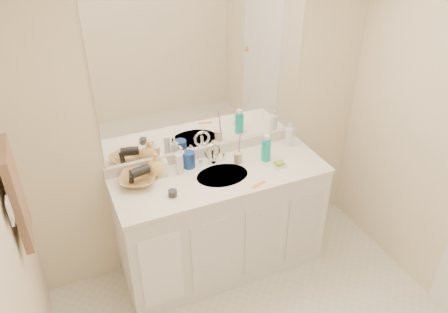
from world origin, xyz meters
TOP-DOWN VIEW (x-y plane):
  - wall_back at (0.00, 1.30)m, footprint 2.60×0.02m
  - vanity_cabinet at (0.00, 1.02)m, footprint 1.50×0.55m
  - countertop at (0.00, 1.02)m, footprint 1.52×0.57m
  - backsplash at (0.00, 1.29)m, footprint 1.52×0.03m
  - sink_basin at (0.00, 1.00)m, footprint 0.37×0.37m
  - faucet at (0.00, 1.18)m, footprint 0.02×0.02m
  - mirror at (0.00, 1.29)m, footprint 1.48×0.01m
  - blue_mug at (-0.17, 1.20)m, footprint 0.09×0.09m
  - tan_cup at (0.17, 1.11)m, footprint 0.07×0.07m
  - toothbrush at (0.18, 1.11)m, footprint 0.02×0.04m
  - mouthwash_bottle at (0.37, 1.06)m, footprint 0.08×0.08m
  - clear_pump_bottle at (0.63, 1.17)m, footprint 0.07×0.07m
  - soap_dish at (0.42, 0.94)m, footprint 0.10×0.08m
  - green_soap at (0.42, 0.94)m, footprint 0.07×0.05m
  - orange_comb at (0.18, 0.80)m, footprint 0.12×0.06m
  - dark_jar at (-0.39, 0.92)m, footprint 0.07×0.07m
  - extra_white_bottle at (-0.26, 1.15)m, footprint 0.06×0.06m
  - soap_bottle_white at (-0.23, 1.22)m, footprint 0.08×0.08m
  - soap_bottle_cream at (-0.38, 1.18)m, footprint 0.08×0.09m
  - soap_bottle_yellow at (-0.41, 1.20)m, footprint 0.17×0.17m
  - wicker_basket at (-0.56, 1.15)m, footprint 0.31×0.31m
  - hair_dryer at (-0.54, 1.15)m, footprint 0.14×0.09m
  - hand_towel at (-1.25, 0.77)m, footprint 0.04×0.32m
  - switch_plate at (-1.27, 0.57)m, footprint 0.01×0.08m

SIDE VIEW (x-z plane):
  - vanity_cabinet at x=0.00m, z-range 0.00..0.85m
  - countertop at x=0.00m, z-range 0.85..0.88m
  - sink_basin at x=0.00m, z-range 0.86..0.88m
  - orange_comb at x=0.18m, z-range 0.88..0.88m
  - soap_dish at x=0.42m, z-range 0.88..0.89m
  - dark_jar at x=-0.39m, z-range 0.88..0.92m
  - green_soap at x=0.42m, z-range 0.89..0.92m
  - wicker_basket at x=-0.56m, z-range 0.88..0.94m
  - backsplash at x=0.00m, z-range 0.88..0.96m
  - tan_cup at x=0.17m, z-range 0.88..0.96m
  - faucet at x=0.00m, z-range 0.88..0.99m
  - blue_mug at x=-0.17m, z-range 0.88..1.00m
  - extra_white_bottle at x=-0.26m, z-range 0.88..1.03m
  - clear_pump_bottle at x=0.63m, z-range 0.88..1.03m
  - mouthwash_bottle at x=0.37m, z-range 0.88..1.04m
  - soap_bottle_cream at x=-0.38m, z-range 0.88..1.05m
  - soap_bottle_yellow at x=-0.41m, z-range 0.88..1.05m
  - soap_bottle_white at x=-0.23m, z-range 0.88..1.05m
  - hair_dryer at x=-0.54m, z-range 0.94..1.00m
  - toothbrush at x=0.18m, z-range 0.93..1.13m
  - wall_back at x=0.00m, z-range 0.00..2.40m
  - hand_towel at x=-1.25m, z-range 0.98..1.52m
  - switch_plate at x=-1.27m, z-range 1.24..1.36m
  - mirror at x=0.00m, z-range 0.96..2.16m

